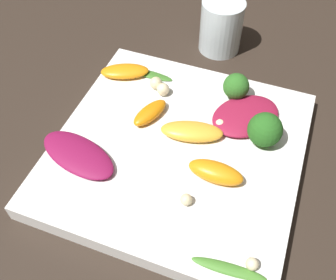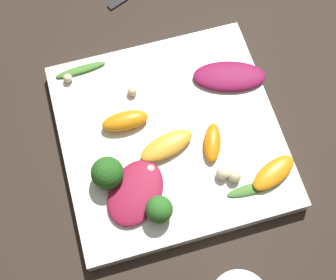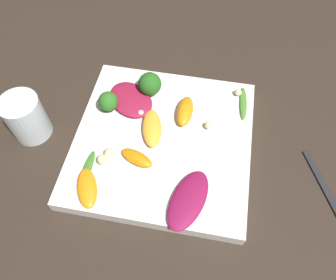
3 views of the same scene
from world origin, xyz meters
TOP-DOWN VIEW (x-y plane):
  - ground_plane at (0.00, 0.00)m, footprint 2.40×2.40m
  - plate at (0.00, 0.00)m, footprint 0.30×0.30m
  - radicchio_leaf_0 at (-0.11, -0.06)m, footprint 0.12×0.08m
  - radicchio_leaf_1 at (0.07, 0.07)m, footprint 0.11×0.12m
  - orange_segment_0 at (-0.05, 0.03)m, footprint 0.04×0.06m
  - orange_segment_1 at (0.01, 0.02)m, footprint 0.09×0.05m
  - orange_segment_2 at (0.06, -0.03)m, footprint 0.07×0.03m
  - orange_segment_3 at (-0.12, 0.10)m, footprint 0.08×0.06m
  - broccoli_floret_0 at (0.05, 0.11)m, footprint 0.04×0.04m
  - broccoli_floret_1 at (0.10, 0.04)m, footprint 0.04×0.04m
  - arugula_sprig_0 at (-0.09, 0.11)m, footprint 0.07×0.02m
  - arugula_sprig_1 at (0.10, -0.13)m, footprint 0.08×0.02m
  - macadamia_nut_0 at (-0.05, 0.08)m, footprint 0.02×0.02m
  - macadamia_nut_1 at (0.04, -0.07)m, footprint 0.01×0.01m
  - macadamia_nut_2 at (0.04, 0.05)m, footprint 0.01×0.01m
  - macadamia_nut_3 at (0.12, -0.12)m, footprint 0.01×0.01m
  - macadamia_nut_4 at (-0.06, 0.09)m, footprint 0.02×0.02m

SIDE VIEW (x-z plane):
  - ground_plane at x=0.00m, z-range 0.00..0.00m
  - plate at x=0.00m, z-range 0.00..0.03m
  - arugula_sprig_0 at x=-0.09m, z-range 0.03..0.03m
  - arugula_sprig_1 at x=0.10m, z-range 0.03..0.03m
  - macadamia_nut_2 at x=0.04m, z-range 0.03..0.04m
  - radicchio_leaf_0 at x=-0.11m, z-range 0.03..0.04m
  - macadamia_nut_3 at x=0.12m, z-range 0.03..0.04m
  - radicchio_leaf_1 at x=0.07m, z-range 0.03..0.04m
  - macadamia_nut_1 at x=0.04m, z-range 0.03..0.04m
  - orange_segment_3 at x=-0.12m, z-range 0.03..0.04m
  - orange_segment_0 at x=-0.05m, z-range 0.03..0.04m
  - orange_segment_1 at x=0.01m, z-range 0.03..0.04m
  - macadamia_nut_0 at x=-0.05m, z-range 0.03..0.04m
  - macadamia_nut_4 at x=-0.06m, z-range 0.03..0.04m
  - orange_segment_2 at x=0.06m, z-range 0.03..0.05m
  - broccoli_floret_0 at x=0.05m, z-range 0.03..0.07m
  - broccoli_floret_1 at x=0.10m, z-range 0.03..0.07m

